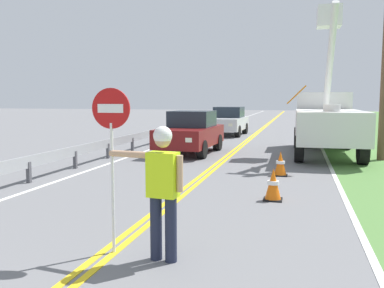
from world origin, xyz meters
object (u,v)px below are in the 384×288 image
Objects in this scene: utility_bucket_truck at (326,118)px; traffic_cone_mid at (280,164)px; oncoming_sedan_nearest at (191,133)px; traffic_cone_lead at (273,185)px; oncoming_sedan_second at (228,121)px; flagger_worker at (162,185)px; stop_sign_paddle at (111,133)px.

utility_bucket_truck is 9.77× the size of traffic_cone_mid.
oncoming_sedan_nearest is 7.91m from traffic_cone_lead.
oncoming_sedan_second reaches higher than traffic_cone_lead.
oncoming_sedan_nearest is at bearing 102.84° from flagger_worker.
oncoming_sedan_second reaches higher than traffic_cone_mid.
flagger_worker is 0.78× the size of stop_sign_paddle.
traffic_cone_mid is at bearing 89.50° from traffic_cone_lead.
flagger_worker is 2.61× the size of traffic_cone_lead.
utility_bucket_truck is 1.64× the size of oncoming_sedan_second.
flagger_worker is 0.44× the size of oncoming_sedan_second.
traffic_cone_lead is 2.94m from traffic_cone_mid.
traffic_cone_mid is (0.03, 2.94, 0.00)m from traffic_cone_lead.
flagger_worker is at bearing -103.05° from utility_bucket_truck.
stop_sign_paddle is 0.56× the size of oncoming_sedan_nearest.
stop_sign_paddle is at bearing -107.08° from traffic_cone_mid.
traffic_cone_lead is (2.00, 3.66, -1.37)m from stop_sign_paddle.
stop_sign_paddle reaches higher than oncoming_sedan_nearest.
utility_bucket_truck is at bearing 76.95° from flagger_worker.
utility_bucket_truck reaches higher than stop_sign_paddle.
utility_bucket_truck is 5.58m from traffic_cone_mid.
utility_bucket_truck is at bearing 74.03° from traffic_cone_mid.
stop_sign_paddle is 3.33× the size of traffic_cone_mid.
stop_sign_paddle is at bearing -118.68° from traffic_cone_lead.
flagger_worker reaches higher than traffic_cone_mid.
flagger_worker is 11.00m from oncoming_sedan_nearest.
traffic_cone_lead is at bearing -76.94° from oncoming_sedan_second.
stop_sign_paddle is 10.81m from oncoming_sedan_nearest.
utility_bucket_truck is 9.77× the size of traffic_cone_lead.
stop_sign_paddle is (-0.76, 0.08, 0.66)m from flagger_worker.
oncoming_sedan_nearest is 5.51m from traffic_cone_mid.
traffic_cone_mid is (1.26, 6.69, -0.71)m from flagger_worker.
flagger_worker reaches higher than traffic_cone_lead.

